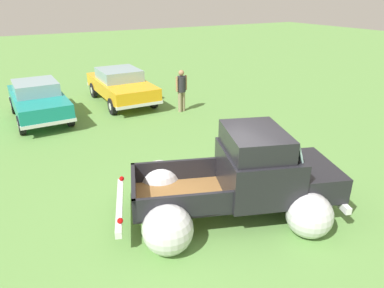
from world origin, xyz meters
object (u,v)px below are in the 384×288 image
at_px(show_car_0, 38,99).
at_px(vintage_pickup_truck, 245,182).
at_px(spectator_0, 181,88).
at_px(show_car_1, 121,84).

bearing_deg(show_car_0, vintage_pickup_truck, 17.79).
bearing_deg(spectator_0, show_car_1, -154.77).
bearing_deg(vintage_pickup_truck, show_car_0, 128.62).
bearing_deg(show_car_1, show_car_0, -79.22).
relative_size(vintage_pickup_truck, show_car_0, 1.20).
bearing_deg(spectator_0, show_car_0, -118.72).
distance_m(show_car_1, spectator_0, 2.98).
relative_size(show_car_0, show_car_1, 0.93).
height_order(vintage_pickup_truck, show_car_1, vintage_pickup_truck).
height_order(show_car_0, show_car_1, same).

